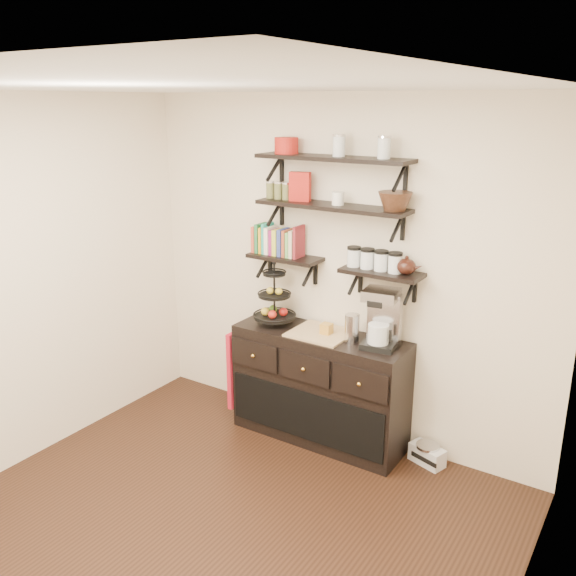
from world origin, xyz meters
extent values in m
plane|color=black|center=(0.00, 0.00, 0.00)|extent=(3.50, 3.50, 0.00)
cube|color=white|center=(0.00, 0.00, 2.70)|extent=(3.50, 3.50, 0.02)
cube|color=#F1E7CC|center=(0.00, 1.75, 1.35)|extent=(3.50, 0.02, 2.70)
cube|color=#F1E7CC|center=(-1.75, 0.00, 1.35)|extent=(0.02, 3.50, 2.70)
cube|color=#F1E7CC|center=(1.75, 0.00, 1.35)|extent=(0.02, 3.50, 2.70)
cube|color=black|center=(0.00, 1.61, 2.23)|extent=(1.20, 0.27, 0.03)
cube|color=black|center=(-0.52, 1.74, 2.12)|extent=(0.02, 0.03, 0.20)
cube|color=black|center=(0.52, 1.74, 2.12)|extent=(0.02, 0.03, 0.20)
cube|color=black|center=(0.00, 1.61, 1.89)|extent=(1.20, 0.27, 0.03)
cube|color=black|center=(-0.52, 1.74, 1.77)|extent=(0.02, 0.03, 0.20)
cube|color=black|center=(0.52, 1.74, 1.77)|extent=(0.02, 0.03, 0.20)
cube|color=black|center=(-0.42, 1.62, 1.44)|extent=(0.60, 0.25, 0.03)
cube|color=black|center=(-0.64, 1.74, 1.32)|extent=(0.02, 0.03, 0.20)
cube|color=black|center=(-0.20, 1.74, 1.32)|extent=(0.03, 0.03, 0.20)
cube|color=black|center=(0.42, 1.62, 1.44)|extent=(0.60, 0.25, 0.03)
cube|color=black|center=(0.20, 1.74, 1.32)|extent=(0.03, 0.03, 0.20)
cube|color=black|center=(0.64, 1.74, 1.32)|extent=(0.02, 0.03, 0.20)
cube|color=#C5492F|center=(-0.68, 1.63, 1.55)|extent=(0.02, 0.15, 0.20)
cube|color=#276E3E|center=(-0.65, 1.63, 1.57)|extent=(0.03, 0.15, 0.24)
cube|color=orange|center=(-0.61, 1.63, 1.55)|extent=(0.04, 0.15, 0.21)
cube|color=teal|center=(-0.57, 1.63, 1.57)|extent=(0.03, 0.15, 0.25)
cube|color=#FCEECF|center=(-0.54, 1.63, 1.56)|extent=(0.03, 0.15, 0.22)
cube|color=#8F1C61|center=(-0.50, 1.63, 1.58)|extent=(0.04, 0.15, 0.26)
cube|color=gold|center=(-0.46, 1.63, 1.56)|extent=(0.03, 0.15, 0.23)
cube|color=#30418E|center=(-0.42, 1.63, 1.55)|extent=(0.03, 0.15, 0.20)
cube|color=#983F27|center=(-0.38, 1.63, 1.57)|extent=(0.04, 0.15, 0.24)
cube|color=#63A655|center=(-0.34, 1.63, 1.55)|extent=(0.03, 0.15, 0.21)
cube|color=#C4B694|center=(-0.31, 1.63, 1.57)|extent=(0.03, 0.15, 0.25)
cube|color=maroon|center=(-0.27, 1.63, 1.56)|extent=(0.02, 0.15, 0.22)
cylinder|color=silver|center=(0.19, 1.63, 1.51)|extent=(0.10, 0.10, 0.13)
cylinder|color=silver|center=(0.30, 1.63, 1.51)|extent=(0.10, 0.10, 0.13)
cylinder|color=silver|center=(0.41, 1.63, 1.51)|extent=(0.10, 0.10, 0.13)
cylinder|color=silver|center=(0.52, 1.63, 1.51)|extent=(0.10, 0.10, 0.13)
cube|color=black|center=(-0.02, 1.51, 0.45)|extent=(1.40, 0.45, 0.90)
cube|color=tan|center=(-0.02, 1.51, 0.91)|extent=(0.45, 0.41, 0.02)
sphere|color=gold|center=(-0.49, 1.26, 0.70)|extent=(0.04, 0.04, 0.04)
sphere|color=gold|center=(-0.02, 1.26, 0.70)|extent=(0.04, 0.04, 0.04)
sphere|color=gold|center=(0.45, 1.26, 0.70)|extent=(0.04, 0.04, 0.04)
cylinder|color=black|center=(-0.45, 1.51, 1.15)|extent=(0.02, 0.02, 0.50)
cylinder|color=black|center=(-0.45, 1.51, 0.96)|extent=(0.34, 0.34, 0.01)
cylinder|color=black|center=(-0.45, 1.51, 1.14)|extent=(0.26, 0.26, 0.02)
cylinder|color=black|center=(-0.45, 1.51, 1.32)|extent=(0.18, 0.18, 0.02)
sphere|color=#B21914|center=(-0.39, 1.55, 1.00)|extent=(0.07, 0.07, 0.07)
sphere|color=gold|center=(-0.49, 1.51, 1.17)|extent=(0.06, 0.06, 0.06)
cube|color=#B6812A|center=(0.03, 1.51, 0.96)|extent=(0.08, 0.08, 0.08)
cube|color=black|center=(0.48, 1.51, 0.92)|extent=(0.27, 0.25, 0.04)
cube|color=silver|center=(0.48, 1.59, 1.11)|extent=(0.25, 0.12, 0.37)
cube|color=silver|center=(0.48, 1.51, 1.31)|extent=(0.27, 0.25, 0.08)
cylinder|color=silver|center=(0.48, 1.49, 1.02)|extent=(0.17, 0.17, 0.14)
cylinder|color=silver|center=(0.26, 1.49, 1.01)|extent=(0.11, 0.11, 0.22)
cube|color=#B2131F|center=(-0.75, 1.41, 0.48)|extent=(0.04, 0.29, 0.67)
cube|color=silver|center=(0.86, 1.63, 0.07)|extent=(0.29, 0.21, 0.14)
cylinder|color=silver|center=(0.86, 1.63, 0.15)|extent=(0.22, 0.22, 0.02)
cube|color=black|center=(0.86, 1.56, 0.07)|extent=(0.22, 0.08, 0.04)
cube|color=#A71A13|center=(-0.28, 1.61, 2.01)|extent=(0.17, 0.10, 0.22)
cylinder|color=white|center=(0.05, 1.61, 1.95)|extent=(0.09, 0.09, 0.10)
cylinder|color=#A71A13|center=(-0.40, 1.61, 2.31)|extent=(0.18, 0.18, 0.12)
camera|label=1|loc=(2.16, -2.33, 2.63)|focal=38.00mm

